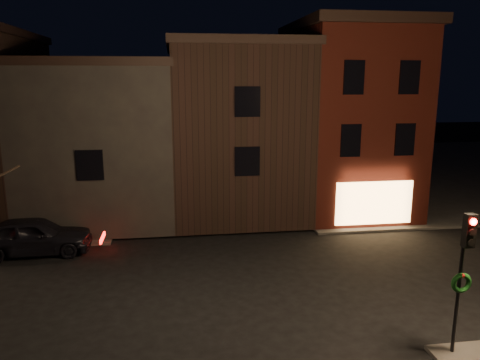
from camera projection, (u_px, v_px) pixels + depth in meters
The scene contains 7 objects.
ground at pixel (230, 285), 17.54m from camera, with size 120.00×120.00×0.00m, color black.
sidewalk_far_right at pixel (436, 169), 39.62m from camera, with size 30.00×30.00×0.12m, color #2D2B28.
corner_building at pixel (349, 117), 26.66m from camera, with size 6.50×8.50×10.50m.
row_building_a at pixel (234, 127), 26.87m from camera, with size 7.30×10.30×9.40m.
row_building_b at pixel (105, 138), 25.99m from camera, with size 7.80×10.30×8.40m.
traffic_signal at pixel (464, 263), 12.39m from camera, with size 0.58×0.38×4.05m.
parked_car_a at pixel (34, 236), 20.47m from camera, with size 1.97×4.89×1.67m, color black.
Camera 1 is at (-1.92, -16.19, 7.59)m, focal length 35.00 mm.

